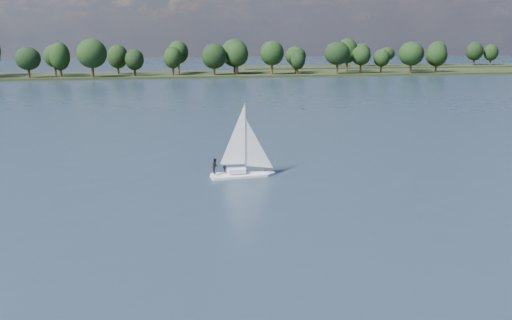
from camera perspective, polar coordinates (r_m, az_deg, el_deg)
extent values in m
plane|color=#233342|center=(121.03, -12.20, 5.01)|extent=(700.00, 700.00, 0.00)
cube|color=black|center=(232.62, -11.95, 8.24)|extent=(660.00, 40.00, 1.50)
cube|color=black|center=(322.13, 18.25, 8.87)|extent=(220.00, 30.00, 1.40)
cube|color=white|center=(59.77, -1.56, -1.70)|extent=(6.40, 2.34, 0.74)
cube|color=white|center=(59.61, -1.57, -1.01)|extent=(1.94, 1.28, 0.46)
cylinder|color=silver|center=(58.93, -1.59, 2.26)|extent=(0.11, 0.11, 7.36)
imported|color=black|center=(59.62, -3.15, -0.42)|extent=(0.40, 0.59, 1.59)
imported|color=black|center=(58.88, -4.11, -0.59)|extent=(0.61, 0.78, 1.59)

